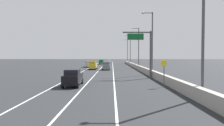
{
  "coord_description": "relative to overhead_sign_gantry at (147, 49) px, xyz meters",
  "views": [
    {
      "loc": [
        1.23,
        -3.5,
        3.55
      ],
      "look_at": [
        1.01,
        48.12,
        1.76
      ],
      "focal_mm": 33.0,
      "sensor_mm": 36.0,
      "label": 1
    }
  ],
  "objects": [
    {
      "name": "car_silver_0",
      "position": [
        -12.94,
        31.35,
        -3.74
      ],
      "size": [
        1.9,
        4.74,
        1.97
      ],
      "color": "#B7B7BC",
      "rests_on": "ground_plane"
    },
    {
      "name": "lane_stripe_left",
      "position": [
        -12.2,
        25.61,
        -4.73
      ],
      "size": [
        0.16,
        130.0,
        0.0
      ],
      "primitive_type": "cube",
      "color": "silver",
      "rests_on": "ground_plane"
    },
    {
      "name": "ground_plane",
      "position": [
        -6.7,
        34.61,
        -4.73
      ],
      "size": [
        320.0,
        320.0,
        0.0
      ],
      "primitive_type": "plane",
      "color": "#26282B"
    },
    {
      "name": "overhead_sign_gantry",
      "position": [
        0.0,
        0.0,
        0.0
      ],
      "size": [
        4.68,
        0.36,
        7.5
      ],
      "color": "#47474C",
      "rests_on": "ground_plane"
    },
    {
      "name": "lane_stripe_right",
      "position": [
        -5.2,
        25.61,
        -4.73
      ],
      "size": [
        0.16,
        130.0,
        0.0
      ],
      "primitive_type": "cube",
      "color": "silver",
      "rests_on": "ground_plane"
    },
    {
      "name": "lamp_post_right_near",
      "position": [
        1.9,
        -15.7,
        1.93
      ],
      "size": [
        2.14,
        0.44,
        11.77
      ],
      "color": "#4C4C51",
      "rests_on": "ground_plane"
    },
    {
      "name": "car_yellow_5",
      "position": [
        -10.4,
        20.71,
        -3.67
      ],
      "size": [
        1.87,
        4.51,
        2.13
      ],
      "color": "gold",
      "rests_on": "ground_plane"
    },
    {
      "name": "lamp_post_right_second",
      "position": [
        1.85,
        5.7,
        1.93
      ],
      "size": [
        2.14,
        0.44,
        11.77
      ],
      "color": "#4C4C51",
      "rests_on": "ground_plane"
    },
    {
      "name": "car_black_1",
      "position": [
        -10.07,
        -8.74,
        -3.74
      ],
      "size": [
        1.92,
        4.74,
        1.98
      ],
      "color": "black",
      "rests_on": "ground_plane"
    },
    {
      "name": "car_white_4",
      "position": [
        -7.27,
        62.05,
        -3.69
      ],
      "size": [
        2.02,
        4.65,
        2.08
      ],
      "color": "white",
      "rests_on": "ground_plane"
    },
    {
      "name": "speed_advisory_sign",
      "position": [
        0.44,
        -9.64,
        -2.96
      ],
      "size": [
        0.6,
        0.11,
        3.0
      ],
      "color": "#4C4C51",
      "rests_on": "ground_plane"
    },
    {
      "name": "lamp_post_right_fourth",
      "position": [
        1.53,
        48.5,
        1.93
      ],
      "size": [
        2.14,
        0.44,
        11.77
      ],
      "color": "#4C4C51",
      "rests_on": "ground_plane"
    },
    {
      "name": "lane_stripe_center",
      "position": [
        -8.7,
        25.61,
        -4.73
      ],
      "size": [
        0.16,
        130.0,
        0.0
      ],
      "primitive_type": "cube",
      "color": "silver",
      "rests_on": "ground_plane"
    },
    {
      "name": "lamp_post_right_third",
      "position": [
        2.07,
        27.1,
        1.93
      ],
      "size": [
        2.14,
        0.44,
        11.77
      ],
      "color": "#4C4C51",
      "rests_on": "ground_plane"
    },
    {
      "name": "jersey_barrier_right",
      "position": [
        1.34,
        10.61,
        -4.18
      ],
      "size": [
        0.6,
        120.0,
        1.1
      ],
      "primitive_type": "cube",
      "color": "#9E998E",
      "rests_on": "ground_plane"
    },
    {
      "name": "lamp_post_right_fifth",
      "position": [
        2.01,
        69.9,
        1.93
      ],
      "size": [
        2.14,
        0.44,
        11.77
      ],
      "color": "#4C4C51",
      "rests_on": "ground_plane"
    },
    {
      "name": "car_gray_3",
      "position": [
        -6.95,
        18.93,
        -3.71
      ],
      "size": [
        1.89,
        4.13,
        2.04
      ],
      "color": "slate",
      "rests_on": "ground_plane"
    },
    {
      "name": "car_green_2",
      "position": [
        -9.91,
        53.21,
        -3.76
      ],
      "size": [
        2.0,
        4.21,
        1.94
      ],
      "color": "#196033",
      "rests_on": "ground_plane"
    }
  ]
}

